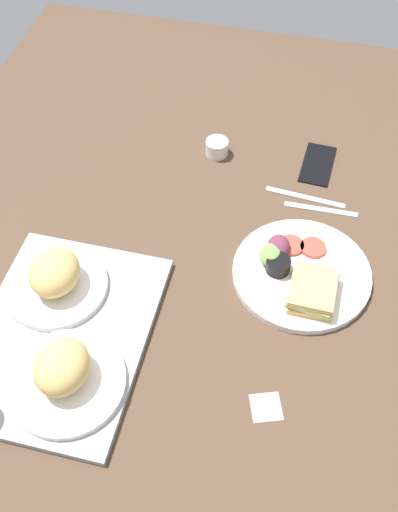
{
  "coord_description": "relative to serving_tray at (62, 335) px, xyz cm",
  "views": [
    {
      "loc": [
        -75.35,
        -15.26,
        105.39
      ],
      "look_at": [
        2.0,
        3.0,
        4.0
      ],
      "focal_mm": 43.06,
      "sensor_mm": 36.0,
      "label": 1
    }
  ],
  "objects": [
    {
      "name": "plate_with_salad",
      "position": [
        25.21,
        -43.51,
        0.87
      ],
      "size": [
        29.35,
        29.35,
        5.4
      ],
      "color": "white",
      "rests_on": "ground_plane"
    },
    {
      "name": "knife",
      "position": [
        48.87,
        -41.92,
        -0.55
      ],
      "size": [
        3.07,
        19.05,
        0.5
      ],
      "primitive_type": "cube",
      "rotation": [
        0.0,
        0.0,
        1.48
      ],
      "color": "#B7B7BC",
      "rests_on": "ground_plane"
    },
    {
      "name": "bread_plate_far",
      "position": [
        10.03,
        4.67,
        4.26
      ],
      "size": [
        21.4,
        21.4,
        9.33
      ],
      "color": "white",
      "rests_on": "serving_tray"
    },
    {
      "name": "fork",
      "position": [
        45.87,
        -45.92,
        -0.55
      ],
      "size": [
        1.66,
        17.02,
        0.5
      ],
      "primitive_type": "cube",
      "rotation": [
        0.0,
        0.0,
        1.59
      ],
      "color": "#B7B7BC",
      "rests_on": "ground_plane"
    },
    {
      "name": "serving_tray",
      "position": [
        0.0,
        0.0,
        0.0
      ],
      "size": [
        45.19,
        33.26,
        1.6
      ],
      "primitive_type": "cube",
      "rotation": [
        0.0,
        0.0,
        -0.01
      ],
      "color": "#9EA0A3",
      "rests_on": "ground_plane"
    },
    {
      "name": "ground_plane",
      "position": [
        21.01,
        -25.23,
        -2.3
      ],
      "size": [
        190.0,
        150.0,
        3.0
      ],
      "primitive_type": "cube",
      "color": "#4C3828"
    },
    {
      "name": "cell_phone",
      "position": [
        60.68,
        -43.45,
        -0.4
      ],
      "size": [
        14.82,
        8.07,
        0.8
      ],
      "primitive_type": "cube",
      "rotation": [
        0.0,
        0.0,
        -0.06
      ],
      "color": "black",
      "rests_on": "ground_plane"
    },
    {
      "name": "bread_plate_near",
      "position": [
        -9.64,
        -4.8,
        4.17
      ],
      "size": [
        21.98,
        21.98,
        9.29
      ],
      "color": "white",
      "rests_on": "serving_tray"
    },
    {
      "name": "espresso_cup",
      "position": [
        58.98,
        -18.32,
        1.2
      ],
      "size": [
        5.6,
        5.6,
        4.0
      ],
      "primitive_type": "cylinder",
      "color": "silver",
      "rests_on": "ground_plane"
    },
    {
      "name": "sticky_note",
      "position": [
        -5.36,
        -41.54,
        -0.74
      ],
      "size": [
        7.15,
        7.15,
        0.12
      ],
      "primitive_type": "cube",
      "rotation": [
        0.0,
        0.0,
        0.34
      ],
      "color": "pink",
      "rests_on": "ground_plane"
    }
  ]
}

